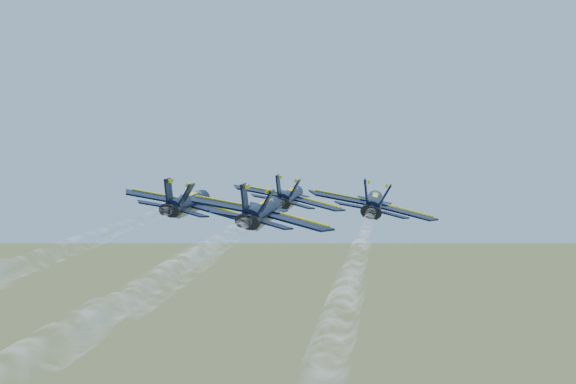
% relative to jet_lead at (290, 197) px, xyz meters
% --- Properties ---
extents(jet_lead, '(12.63, 16.75, 4.29)m').
position_rel_jet_lead_xyz_m(jet_lead, '(0.00, 0.00, 0.00)').
color(jet_lead, black).
extents(jet_left, '(12.63, 16.75, 4.29)m').
position_rel_jet_lead_xyz_m(jet_left, '(-7.11, -13.32, 0.00)').
color(jet_left, black).
extents(jet_right, '(12.63, 16.75, 4.29)m').
position_rel_jet_lead_xyz_m(jet_right, '(11.14, -10.42, 0.00)').
color(jet_right, black).
extents(jet_slot, '(12.63, 16.75, 4.29)m').
position_rel_jet_lead_xyz_m(jet_slot, '(3.46, -23.33, 0.00)').
color(jet_slot, black).
extents(smoke_trail_lead, '(8.53, 53.66, 1.91)m').
position_rel_jet_lead_xyz_m(smoke_trail_lead, '(5.31, -40.07, 0.04)').
color(smoke_trail_lead, white).
extents(smoke_trail_left, '(8.53, 53.66, 1.91)m').
position_rel_jet_lead_xyz_m(smoke_trail_left, '(-1.80, -53.38, 0.04)').
color(smoke_trail_left, white).
extents(smoke_trail_right, '(8.53, 53.66, 1.91)m').
position_rel_jet_lead_xyz_m(smoke_trail_right, '(16.45, -50.48, 0.04)').
color(smoke_trail_right, white).
extents(smoke_trail_slot, '(8.53, 53.66, 1.91)m').
position_rel_jet_lead_xyz_m(smoke_trail_slot, '(8.77, -63.40, 0.04)').
color(smoke_trail_slot, white).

